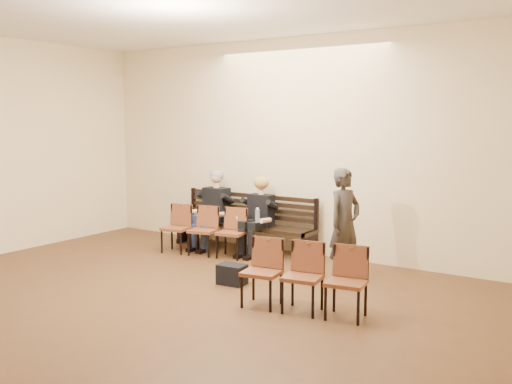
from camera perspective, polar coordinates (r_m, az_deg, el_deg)
ground at (r=5.90m, az=-21.12°, el=-15.01°), size 10.00×10.00×0.00m
room_walls at (r=5.97m, az=-16.00°, el=10.34°), size 8.02×10.01×3.51m
bench at (r=9.64m, az=-1.24°, el=-4.49°), size 2.60×0.90×0.45m
seated_man at (r=9.79m, az=-4.32°, el=-1.79°), size 0.54×0.75×1.30m
seated_woman at (r=9.28m, az=0.16°, el=-2.74°), size 0.50×0.69×1.15m
laptop at (r=9.69m, az=-5.01°, el=-2.38°), size 0.35×0.28×0.24m
water_bottle at (r=9.00m, az=0.15°, el=-3.09°), size 0.08×0.08×0.24m
bag at (r=7.69m, az=-2.41°, el=-8.23°), size 0.38×0.28×0.27m
passerby at (r=7.97m, az=8.85°, el=-2.28°), size 0.59×0.74×1.76m
chair_row_front at (r=9.30m, az=-5.32°, el=-3.88°), size 1.48×0.70×0.79m
chair_row_back at (r=6.57m, az=4.67°, el=-8.54°), size 1.49×0.66×0.80m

